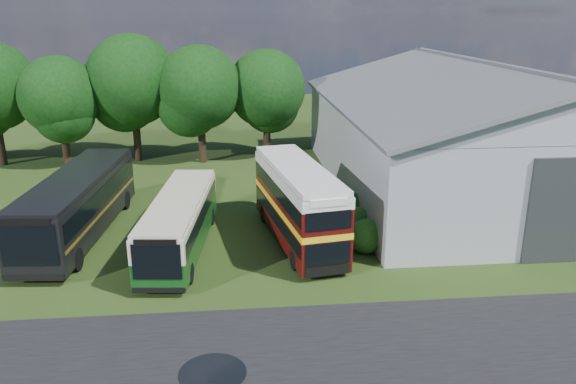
{
  "coord_description": "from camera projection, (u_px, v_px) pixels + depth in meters",
  "views": [
    {
      "loc": [
        -0.59,
        -18.49,
        11.09
      ],
      "look_at": [
        2.03,
        8.0,
        2.49
      ],
      "focal_mm": 35.0,
      "sensor_mm": 36.0,
      "label": 1
    }
  ],
  "objects": [
    {
      "name": "ground",
      "position": [
        255.0,
        322.0,
        20.98
      ],
      "size": [
        120.0,
        120.0,
        0.0
      ],
      "primitive_type": "plane",
      "color": "#243D13",
      "rests_on": "ground"
    },
    {
      "name": "asphalt_road",
      "position": [
        350.0,
        365.0,
        18.42
      ],
      "size": [
        60.0,
        8.0,
        0.02
      ],
      "primitive_type": "cube",
      "color": "black",
      "rests_on": "ground"
    },
    {
      "name": "puddle",
      "position": [
        212.0,
        374.0,
        18.0
      ],
      "size": [
        2.2,
        2.2,
        0.01
      ],
      "primitive_type": "cylinder",
      "color": "black",
      "rests_on": "ground"
    },
    {
      "name": "storage_shed",
      "position": [
        475.0,
        123.0,
        36.24
      ],
      "size": [
        18.8,
        24.8,
        8.15
      ],
      "color": "gray",
      "rests_on": "ground"
    },
    {
      "name": "tree_left_b",
      "position": [
        60.0,
        96.0,
        40.4
      ],
      "size": [
        5.78,
        5.78,
        8.16
      ],
      "color": "black",
      "rests_on": "ground"
    },
    {
      "name": "tree_mid",
      "position": [
        132.0,
        80.0,
        41.81
      ],
      "size": [
        6.8,
        6.8,
        9.6
      ],
      "color": "black",
      "rests_on": "ground"
    },
    {
      "name": "tree_right_a",
      "position": [
        200.0,
        88.0,
        41.49
      ],
      "size": [
        6.26,
        6.26,
        8.83
      ],
      "color": "black",
      "rests_on": "ground"
    },
    {
      "name": "tree_right_b",
      "position": [
        266.0,
        89.0,
        42.79
      ],
      "size": [
        5.98,
        5.98,
        8.45
      ],
      "color": "black",
      "rests_on": "ground"
    },
    {
      "name": "shrub_front",
      "position": [
        365.0,
        251.0,
        27.18
      ],
      "size": [
        1.7,
        1.7,
        1.7
      ],
      "primitive_type": "sphere",
      "color": "#194714",
      "rests_on": "ground"
    },
    {
      "name": "shrub_mid",
      "position": [
        357.0,
        235.0,
        29.08
      ],
      "size": [
        1.6,
        1.6,
        1.6
      ],
      "primitive_type": "sphere",
      "color": "#194714",
      "rests_on": "ground"
    },
    {
      "name": "shrub_back",
      "position": [
        349.0,
        222.0,
        30.97
      ],
      "size": [
        1.8,
        1.8,
        1.8
      ],
      "primitive_type": "sphere",
      "color": "#194714",
      "rests_on": "ground"
    },
    {
      "name": "bus_green_single",
      "position": [
        180.0,
        222.0,
        26.87
      ],
      "size": [
        3.25,
        10.0,
        2.71
      ],
      "rotation": [
        0.0,
        0.0,
        -0.1
      ],
      "color": "black",
      "rests_on": "ground"
    },
    {
      "name": "bus_maroon_double",
      "position": [
        298.0,
        204.0,
        27.75
      ],
      "size": [
        3.83,
        9.46,
        3.95
      ],
      "rotation": [
        0.0,
        0.0,
        0.17
      ],
      "color": "black",
      "rests_on": "ground"
    },
    {
      "name": "bus_dark_single",
      "position": [
        78.0,
        204.0,
        28.58
      ],
      "size": [
        3.72,
        11.92,
        3.23
      ],
      "rotation": [
        0.0,
        0.0,
        -0.09
      ],
      "color": "black",
      "rests_on": "ground"
    }
  ]
}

